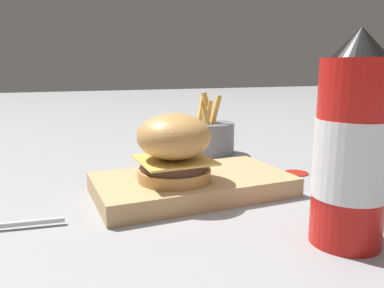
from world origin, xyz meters
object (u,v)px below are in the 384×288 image
Objects in this scene: burger at (174,147)px; side_bowl at (380,179)px; serving_board at (192,184)px; ketchup_bottle at (352,150)px; fries_basket at (210,137)px.

burger is 0.78× the size of side_bowl.
burger is (-0.03, -0.01, 0.06)m from serving_board.
ketchup_bottle reaches higher than side_bowl.
fries_basket is 1.00× the size of side_bowl.
serving_board is at bearing 111.91° from ketchup_bottle.
side_bowl is at bearing 29.11° from ketchup_bottle.
ketchup_bottle is 0.48m from fries_basket.
ketchup_bottle is (0.12, -0.21, 0.03)m from burger.
fries_basket is (0.06, 0.47, -0.07)m from ketchup_bottle.
ketchup_bottle is at bearing -97.31° from fries_basket.
ketchup_bottle is at bearing -150.89° from side_bowl.
burger is at bearing -125.76° from fries_basket.
side_bowl is (0.15, 0.08, -0.07)m from ketchup_bottle.
ketchup_bottle reaches higher than fries_basket.
serving_board is 0.29m from fries_basket.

